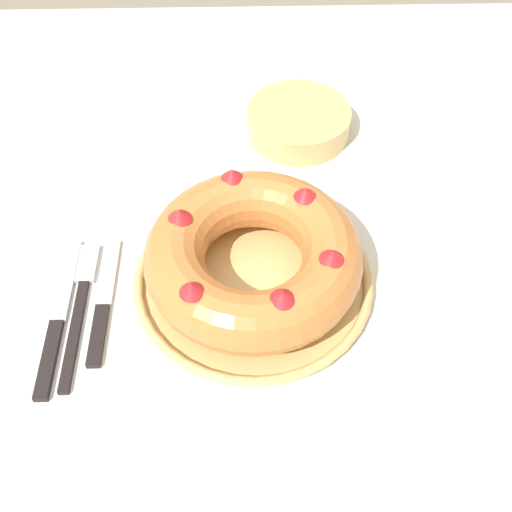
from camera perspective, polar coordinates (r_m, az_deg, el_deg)
name	(u,v)px	position (r m, az deg, el deg)	size (l,w,h in m)	color
ground_plane	(254,471)	(1.42, -0.16, -19.76)	(8.00, 8.00, 0.00)	gray
dining_table	(253,303)	(0.82, -0.26, -4.46)	(1.47, 1.28, 0.74)	silver
serving_dish	(256,279)	(0.74, 0.00, -2.18)	(0.29, 0.29, 0.02)	tan
bundt_cake	(256,256)	(0.70, 0.00, 0.03)	(0.26, 0.26, 0.08)	#C67538
fork	(81,302)	(0.76, -16.37, -4.23)	(0.02, 0.21, 0.01)	black
serving_knife	(56,325)	(0.75, -18.47, -6.23)	(0.02, 0.22, 0.01)	black
cake_knife	(102,309)	(0.74, -14.42, -4.88)	(0.02, 0.18, 0.01)	black
side_bowl	(299,122)	(0.93, 4.08, 12.63)	(0.16, 0.16, 0.04)	tan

